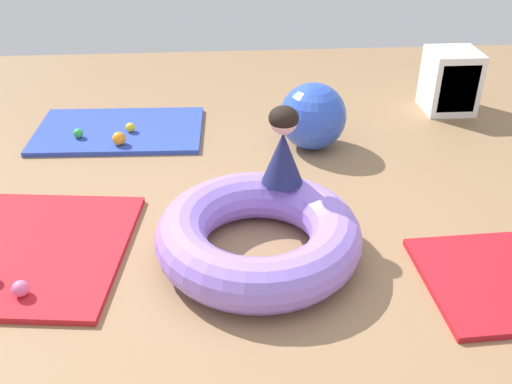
{
  "coord_description": "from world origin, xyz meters",
  "views": [
    {
      "loc": [
        -0.29,
        -2.86,
        2.16
      ],
      "look_at": [
        -0.08,
        0.15,
        0.34
      ],
      "focal_mm": 40.67,
      "sensor_mm": 36.0,
      "label": 1
    }
  ],
  "objects_px": {
    "play_ball_orange": "(119,139)",
    "exercise_ball_large": "(313,116)",
    "child_in_navy": "(283,146)",
    "inflatable_cushion": "(258,235)",
    "play_ball_pink": "(20,289)",
    "play_ball_green": "(78,133)",
    "storage_cube": "(451,82)",
    "play_ball_yellow": "(130,127)"
  },
  "relations": [
    {
      "from": "inflatable_cushion",
      "to": "play_ball_pink",
      "type": "height_order",
      "value": "inflatable_cushion"
    },
    {
      "from": "play_ball_pink",
      "to": "storage_cube",
      "type": "height_order",
      "value": "storage_cube"
    },
    {
      "from": "play_ball_pink",
      "to": "play_ball_orange",
      "type": "relative_size",
      "value": 0.84
    },
    {
      "from": "play_ball_orange",
      "to": "storage_cube",
      "type": "xyz_separation_m",
      "value": [
        2.96,
        0.6,
        0.19
      ]
    },
    {
      "from": "child_in_navy",
      "to": "storage_cube",
      "type": "height_order",
      "value": "child_in_navy"
    },
    {
      "from": "play_ball_green",
      "to": "exercise_ball_large",
      "type": "relative_size",
      "value": 0.15
    },
    {
      "from": "play_ball_pink",
      "to": "play_ball_yellow",
      "type": "xyz_separation_m",
      "value": [
        0.36,
        2.06,
        -0.01
      ]
    },
    {
      "from": "child_in_navy",
      "to": "play_ball_green",
      "type": "relative_size",
      "value": 6.32
    },
    {
      "from": "child_in_navy",
      "to": "play_ball_green",
      "type": "xyz_separation_m",
      "value": [
        -1.56,
        1.3,
        -0.48
      ]
    },
    {
      "from": "child_in_navy",
      "to": "play_ball_green",
      "type": "height_order",
      "value": "child_in_navy"
    },
    {
      "from": "play_ball_pink",
      "to": "exercise_ball_large",
      "type": "relative_size",
      "value": 0.17
    },
    {
      "from": "play_ball_green",
      "to": "storage_cube",
      "type": "bearing_deg",
      "value": 7.59
    },
    {
      "from": "inflatable_cushion",
      "to": "play_ball_orange",
      "type": "height_order",
      "value": "inflatable_cushion"
    },
    {
      "from": "exercise_ball_large",
      "to": "child_in_navy",
      "type": "bearing_deg",
      "value": -108.93
    },
    {
      "from": "inflatable_cushion",
      "to": "exercise_ball_large",
      "type": "bearing_deg",
      "value": 69.22
    },
    {
      "from": "inflatable_cushion",
      "to": "play_ball_green",
      "type": "relative_size",
      "value": 15.25
    },
    {
      "from": "child_in_navy",
      "to": "play_ball_orange",
      "type": "xyz_separation_m",
      "value": [
        -1.2,
        1.15,
        -0.46
      ]
    },
    {
      "from": "inflatable_cushion",
      "to": "child_in_navy",
      "type": "height_order",
      "value": "child_in_navy"
    },
    {
      "from": "child_in_navy",
      "to": "inflatable_cushion",
      "type": "bearing_deg",
      "value": 90.13
    },
    {
      "from": "play_ball_orange",
      "to": "play_ball_green",
      "type": "height_order",
      "value": "play_ball_orange"
    },
    {
      "from": "storage_cube",
      "to": "play_ball_yellow",
      "type": "bearing_deg",
      "value": -173.02
    },
    {
      "from": "exercise_ball_large",
      "to": "storage_cube",
      "type": "relative_size",
      "value": 0.97
    },
    {
      "from": "inflatable_cushion",
      "to": "play_ball_yellow",
      "type": "bearing_deg",
      "value": 118.71
    },
    {
      "from": "inflatable_cushion",
      "to": "play_ball_pink",
      "type": "xyz_separation_m",
      "value": [
        -1.32,
        -0.31,
        -0.07
      ]
    },
    {
      "from": "inflatable_cushion",
      "to": "storage_cube",
      "type": "height_order",
      "value": "storage_cube"
    },
    {
      "from": "inflatable_cushion",
      "to": "play_ball_orange",
      "type": "xyz_separation_m",
      "value": [
        -1.02,
        1.51,
        -0.06
      ]
    },
    {
      "from": "play_ball_orange",
      "to": "exercise_ball_large",
      "type": "bearing_deg",
      "value": -2.45
    },
    {
      "from": "play_ball_orange",
      "to": "storage_cube",
      "type": "relative_size",
      "value": 0.2
    },
    {
      "from": "play_ball_yellow",
      "to": "storage_cube",
      "type": "xyz_separation_m",
      "value": [
        2.89,
        0.35,
        0.2
      ]
    },
    {
      "from": "child_in_navy",
      "to": "exercise_ball_large",
      "type": "height_order",
      "value": "child_in_navy"
    },
    {
      "from": "play_ball_yellow",
      "to": "exercise_ball_large",
      "type": "xyz_separation_m",
      "value": [
        1.51,
        -0.31,
        0.19
      ]
    },
    {
      "from": "inflatable_cushion",
      "to": "play_ball_orange",
      "type": "relative_size",
      "value": 11.2
    },
    {
      "from": "child_in_navy",
      "to": "play_ball_pink",
      "type": "relative_size",
      "value": 5.51
    },
    {
      "from": "storage_cube",
      "to": "play_ball_pink",
      "type": "bearing_deg",
      "value": -143.37
    },
    {
      "from": "exercise_ball_large",
      "to": "play_ball_pink",
      "type": "bearing_deg",
      "value": -136.81
    },
    {
      "from": "child_in_navy",
      "to": "exercise_ball_large",
      "type": "relative_size",
      "value": 0.94
    },
    {
      "from": "inflatable_cushion",
      "to": "play_ball_green",
      "type": "distance_m",
      "value": 2.17
    },
    {
      "from": "play_ball_yellow",
      "to": "exercise_ball_large",
      "type": "relative_size",
      "value": 0.15
    },
    {
      "from": "inflatable_cushion",
      "to": "exercise_ball_large",
      "type": "height_order",
      "value": "exercise_ball_large"
    },
    {
      "from": "exercise_ball_large",
      "to": "storage_cube",
      "type": "bearing_deg",
      "value": 25.63
    },
    {
      "from": "play_ball_yellow",
      "to": "exercise_ball_large",
      "type": "height_order",
      "value": "exercise_ball_large"
    },
    {
      "from": "play_ball_orange",
      "to": "play_ball_yellow",
      "type": "bearing_deg",
      "value": 75.5
    }
  ]
}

